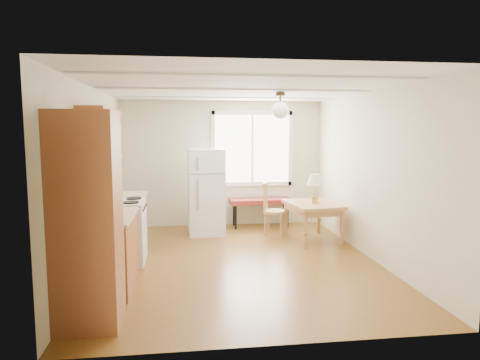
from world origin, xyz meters
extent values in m
cube|color=#533111|center=(0.00, 0.00, 0.00)|extent=(4.60, 5.60, 0.12)
cube|color=white|center=(0.00, 0.00, 2.50)|extent=(4.60, 5.60, 0.12)
cube|color=beige|center=(0.00, 2.50, 1.25)|extent=(4.60, 0.10, 2.50)
cube|color=beige|center=(0.00, -2.50, 1.25)|extent=(4.60, 0.10, 2.50)
cube|color=beige|center=(-2.00, 0.00, 1.25)|extent=(0.10, 5.60, 2.50)
cube|color=beige|center=(2.00, 0.00, 1.25)|extent=(0.10, 5.60, 2.50)
cube|color=brown|center=(-1.70, -1.85, 1.05)|extent=(0.60, 0.60, 2.10)
cube|color=brown|center=(-1.70, -0.85, 0.43)|extent=(0.60, 1.10, 0.86)
cube|color=tan|center=(-1.69, -0.85, 0.88)|extent=(0.62, 1.14, 0.04)
cube|color=white|center=(-1.68, 0.20, 0.45)|extent=(0.65, 0.76, 0.90)
cube|color=brown|center=(-1.70, 0.95, 0.43)|extent=(0.60, 0.60, 0.86)
cube|color=brown|center=(-1.83, -0.15, 1.85)|extent=(0.33, 1.60, 0.70)
cube|color=white|center=(0.60, 2.48, 1.55)|extent=(1.50, 0.02, 1.35)
cylinder|color=black|center=(0.70, 0.40, 2.46)|extent=(0.14, 0.14, 0.06)
cylinder|color=black|center=(0.70, 0.40, 2.36)|extent=(0.03, 0.03, 0.16)
sphere|color=white|center=(0.70, 0.40, 2.22)|extent=(0.26, 0.26, 0.26)
cube|color=white|center=(-0.37, 1.76, 0.79)|extent=(0.67, 0.67, 1.57)
cube|color=gray|center=(-0.37, 1.44, 1.16)|extent=(0.65, 0.02, 0.02)
cube|color=gray|center=(-0.53, 1.42, 0.94)|extent=(0.03, 0.03, 0.94)
cube|color=#5E1B16|center=(0.73, 2.22, 0.52)|extent=(1.25, 0.51, 0.09)
cylinder|color=black|center=(0.21, 2.05, 0.24)|extent=(0.04, 0.04, 0.47)
cylinder|color=black|center=(1.24, 2.05, 0.24)|extent=(0.04, 0.04, 0.47)
cylinder|color=black|center=(0.21, 2.39, 0.24)|extent=(0.04, 0.04, 0.47)
cylinder|color=black|center=(1.24, 2.39, 0.24)|extent=(0.04, 0.04, 0.47)
cube|color=#9B6C3B|center=(1.45, 1.06, 0.63)|extent=(0.91, 1.14, 0.06)
cube|color=#9B6C3B|center=(1.45, 1.06, 0.55)|extent=(0.80, 1.03, 0.10)
cylinder|color=#9B6C3B|center=(1.18, 0.56, 0.30)|extent=(0.07, 0.07, 0.60)
cylinder|color=#9B6C3B|center=(1.83, 0.64, 0.30)|extent=(0.07, 0.07, 0.60)
cylinder|color=#9B6C3B|center=(1.07, 1.48, 0.30)|extent=(0.07, 0.07, 0.60)
cylinder|color=#9B6C3B|center=(1.72, 1.55, 0.30)|extent=(0.07, 0.07, 0.60)
cylinder|color=#9B6C3B|center=(0.87, 1.54, 0.43)|extent=(0.42, 0.42, 0.05)
cylinder|color=#9B6C3B|center=(0.69, 1.46, 0.22)|extent=(0.04, 0.04, 0.43)
cylinder|color=#9B6C3B|center=(0.95, 1.35, 0.22)|extent=(0.04, 0.04, 0.43)
cylinder|color=#9B6C3B|center=(0.79, 1.72, 0.22)|extent=(0.04, 0.04, 0.43)
cylinder|color=#9B6C3B|center=(1.06, 1.62, 0.22)|extent=(0.04, 0.04, 0.43)
cylinder|color=gold|center=(1.46, 1.00, 0.72)|extent=(0.14, 0.14, 0.12)
cylinder|color=gold|center=(1.46, 1.00, 0.88)|extent=(0.02, 0.02, 0.20)
cone|color=white|center=(1.46, 1.00, 1.07)|extent=(0.29, 0.29, 0.20)
cube|color=black|center=(-1.72, -1.00, 0.94)|extent=(0.25, 0.28, 0.09)
cube|color=black|center=(-1.72, -1.10, 1.14)|extent=(0.21, 0.11, 0.31)
cylinder|color=black|center=(-1.72, -0.94, 1.05)|extent=(0.15, 0.15, 0.13)
cylinder|color=red|center=(-1.75, -0.40, 0.98)|extent=(0.11, 0.11, 0.15)
sphere|color=red|center=(-1.75, -0.40, 1.08)|extent=(0.05, 0.05, 0.05)
camera|label=1|loc=(-0.76, -6.05, 1.91)|focal=32.00mm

